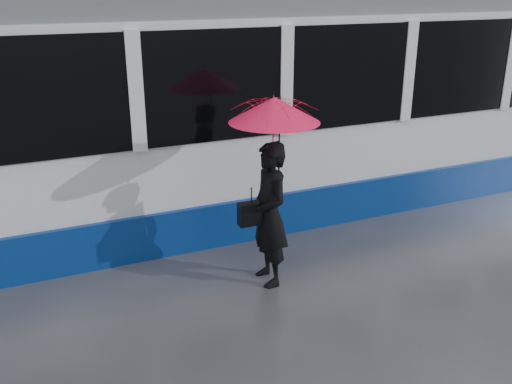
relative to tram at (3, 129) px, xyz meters
name	(u,v)px	position (x,y,z in m)	size (l,w,h in m)	color
ground	(317,274)	(3.32, -2.50, -1.64)	(90.00, 90.00, 0.00)	#2C2C31
rails	(240,206)	(3.32, 0.00, -1.63)	(34.00, 1.51, 0.02)	#3F3D38
tram	(3,129)	(0.00, 0.00, 0.00)	(26.00, 2.56, 3.35)	white
woman	(269,215)	(2.71, -2.40, -0.76)	(0.64, 0.42, 1.75)	black
umbrella	(274,127)	(2.76, -2.40, 0.28)	(1.05, 1.05, 1.18)	#DC1252
handbag	(251,214)	(2.49, -2.38, -0.72)	(0.32, 0.14, 0.45)	black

